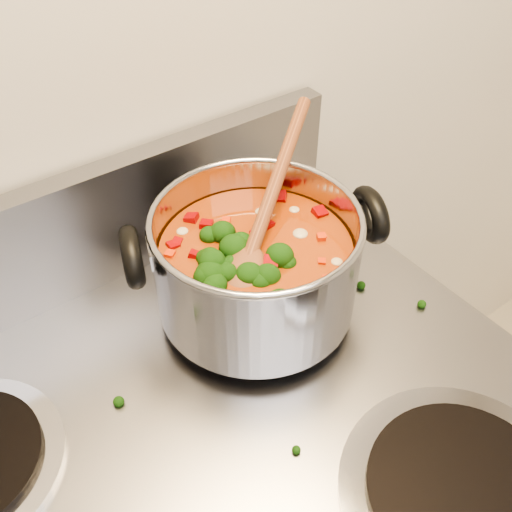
{
  "coord_description": "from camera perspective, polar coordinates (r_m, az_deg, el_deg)",
  "views": [
    {
      "loc": [
        -0.07,
        0.93,
        1.45
      ],
      "look_at": [
        0.21,
        1.31,
        1.01
      ],
      "focal_mm": 40.0,
      "sensor_mm": 36.0,
      "label": 1
    }
  ],
  "objects": [
    {
      "name": "wooden_spoon",
      "position": [
        0.64,
        0.54,
        3.29
      ],
      "size": [
        0.25,
        0.2,
        0.1
      ],
      "rotation": [
        0.0,
        0.0,
        0.64
      ],
      "color": "brown",
      "rests_on": "stockpot"
    },
    {
      "name": "cooktop_crumbs",
      "position": [
        0.73,
        -6.13,
        -3.02
      ],
      "size": [
        0.34,
        0.3,
        0.01
      ],
      "color": "black",
      "rests_on": "electric_range"
    },
    {
      "name": "stockpot",
      "position": [
        0.65,
        0.05,
        -0.77
      ],
      "size": [
        0.3,
        0.24,
        0.14
      ],
      "rotation": [
        0.0,
        0.0,
        -0.36
      ],
      "color": "#A1A1A9",
      "rests_on": "electric_range"
    }
  ]
}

